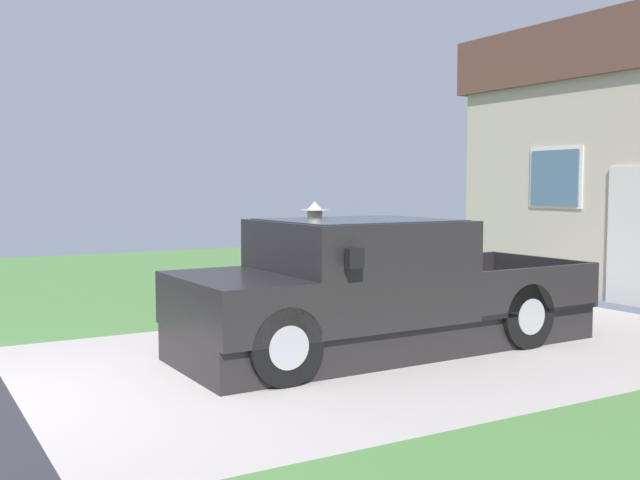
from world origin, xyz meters
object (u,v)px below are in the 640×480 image
pickup_truck (364,292)px  handbag (301,326)px  person_with_hat (315,258)px  wheeled_trash_bin (435,264)px

pickup_truck → handbag: bearing=10.3°
person_with_hat → handbag: bearing=-45.5°
pickup_truck → person_with_hat: (-1.38, 0.12, 0.28)m
pickup_truck → person_with_hat: bearing=-5.7°
pickup_truck → handbag: pickup_truck is taller
person_with_hat → wheeled_trash_bin: person_with_hat is taller
person_with_hat → handbag: person_with_hat is taller
pickup_truck → wheeled_trash_bin: bearing=-49.6°
pickup_truck → handbag: 1.30m
person_with_hat → wheeled_trash_bin: size_ratio=1.71×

